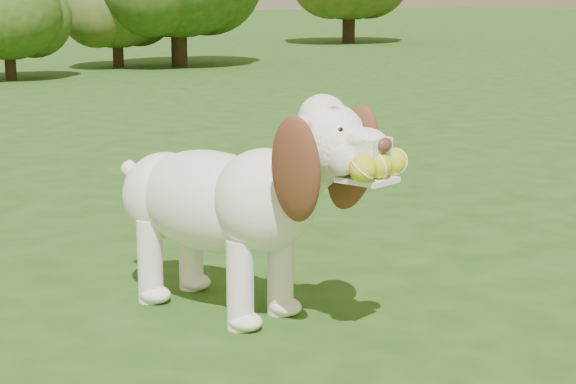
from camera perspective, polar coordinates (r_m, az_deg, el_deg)
dog at (r=2.81m, az=-3.26°, el=-0.18°), size 0.53×1.03×0.68m
shrub_d at (r=12.31m, az=-10.14°, el=10.95°), size 1.30×1.30×1.35m
shrub_c at (r=10.82m, az=-16.29°, el=10.10°), size 1.16×1.16×1.20m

